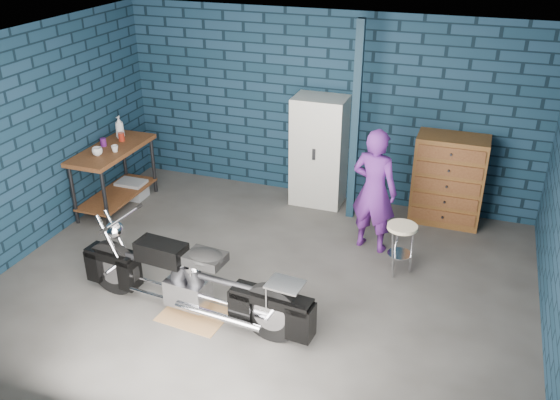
{
  "coord_description": "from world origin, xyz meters",
  "views": [
    {
      "loc": [
        2.09,
        -5.34,
        3.91
      ],
      "look_at": [
        0.09,
        0.3,
        0.94
      ],
      "focal_mm": 38.0,
      "sensor_mm": 36.0,
      "label": 1
    }
  ],
  "objects_px": {
    "person": "(374,191)",
    "locker": "(319,151)",
    "tool_chest": "(448,180)",
    "storage_bin": "(132,189)",
    "motorcycle": "(191,275)",
    "workbench": "(115,178)",
    "shop_stool": "(400,249)"
  },
  "relations": [
    {
      "from": "person",
      "to": "locker",
      "type": "relative_size",
      "value": 1.01
    },
    {
      "from": "locker",
      "to": "tool_chest",
      "type": "height_order",
      "value": "locker"
    },
    {
      "from": "person",
      "to": "storage_bin",
      "type": "distance_m",
      "value": 3.72
    },
    {
      "from": "motorcycle",
      "to": "workbench",
      "type": "bearing_deg",
      "value": 143.84
    },
    {
      "from": "storage_bin",
      "to": "tool_chest",
      "type": "bearing_deg",
      "value": 10.1
    },
    {
      "from": "person",
      "to": "storage_bin",
      "type": "relative_size",
      "value": 3.84
    },
    {
      "from": "tool_chest",
      "to": "shop_stool",
      "type": "height_order",
      "value": "tool_chest"
    },
    {
      "from": "motorcycle",
      "to": "tool_chest",
      "type": "relative_size",
      "value": 1.86
    },
    {
      "from": "workbench",
      "to": "motorcycle",
      "type": "height_order",
      "value": "motorcycle"
    },
    {
      "from": "motorcycle",
      "to": "locker",
      "type": "bearing_deg",
      "value": 86.39
    },
    {
      "from": "motorcycle",
      "to": "shop_stool",
      "type": "distance_m",
      "value": 2.47
    },
    {
      "from": "locker",
      "to": "tool_chest",
      "type": "xyz_separation_m",
      "value": [
        1.81,
        0.0,
        -0.18
      ]
    },
    {
      "from": "person",
      "to": "storage_bin",
      "type": "bearing_deg",
      "value": 9.44
    },
    {
      "from": "locker",
      "to": "shop_stool",
      "type": "height_order",
      "value": "locker"
    },
    {
      "from": "workbench",
      "to": "motorcycle",
      "type": "xyz_separation_m",
      "value": [
        2.2,
        -1.93,
        0.05
      ]
    },
    {
      "from": "workbench",
      "to": "storage_bin",
      "type": "bearing_deg",
      "value": 86.56
    },
    {
      "from": "locker",
      "to": "tool_chest",
      "type": "bearing_deg",
      "value": 0.0
    },
    {
      "from": "workbench",
      "to": "locker",
      "type": "height_order",
      "value": "locker"
    },
    {
      "from": "shop_stool",
      "to": "workbench",
      "type": "bearing_deg",
      "value": 174.75
    },
    {
      "from": "person",
      "to": "tool_chest",
      "type": "height_order",
      "value": "person"
    },
    {
      "from": "storage_bin",
      "to": "tool_chest",
      "type": "relative_size",
      "value": 0.34
    },
    {
      "from": "locker",
      "to": "shop_stool",
      "type": "xyz_separation_m",
      "value": [
        1.44,
        -1.5,
        -0.47
      ]
    },
    {
      "from": "shop_stool",
      "to": "tool_chest",
      "type": "bearing_deg",
      "value": 76.03
    },
    {
      "from": "tool_chest",
      "to": "person",
      "type": "bearing_deg",
      "value": -128.11
    },
    {
      "from": "motorcycle",
      "to": "tool_chest",
      "type": "height_order",
      "value": "tool_chest"
    },
    {
      "from": "motorcycle",
      "to": "person",
      "type": "height_order",
      "value": "person"
    },
    {
      "from": "locker",
      "to": "storage_bin",
      "type": "bearing_deg",
      "value": -163.3
    },
    {
      "from": "motorcycle",
      "to": "shop_stool",
      "type": "relative_size",
      "value": 3.6
    },
    {
      "from": "workbench",
      "to": "locker",
      "type": "xyz_separation_m",
      "value": [
        2.67,
        1.13,
        0.33
      ]
    },
    {
      "from": "storage_bin",
      "to": "locker",
      "type": "height_order",
      "value": "locker"
    },
    {
      "from": "motorcycle",
      "to": "storage_bin",
      "type": "xyz_separation_m",
      "value": [
        -2.18,
        2.26,
        -0.38
      ]
    },
    {
      "from": "storage_bin",
      "to": "tool_chest",
      "type": "xyz_separation_m",
      "value": [
        4.46,
        0.79,
        0.49
      ]
    }
  ]
}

